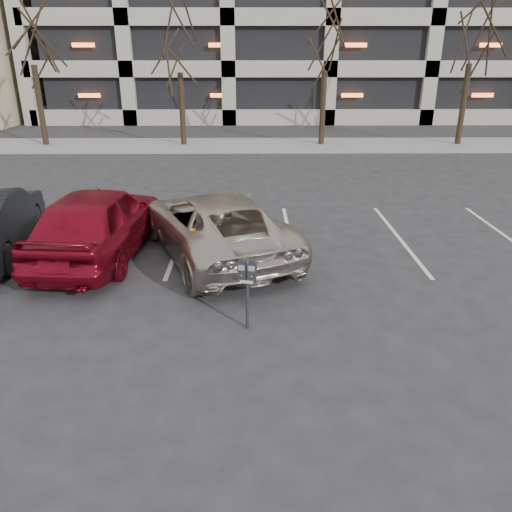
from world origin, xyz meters
The scene contains 10 objects.
ground centered at (0.00, 0.00, 0.00)m, with size 140.00×140.00×0.00m, color #28282B.
sidewalk centered at (0.00, 16.00, 0.06)m, with size 80.00×4.00×0.12m, color gray.
stall_lines centered at (-1.40, 2.30, 0.01)m, with size 16.90×5.20×0.00m.
tree_a centered at (-10.00, 16.00, 6.27)m, with size 3.82×3.82×8.68m.
tree_b centered at (-3.00, 16.00, 5.71)m, with size 3.48×3.48×7.90m.
tree_c centered at (4.00, 16.00, 5.83)m, with size 3.55×3.55×8.06m.
tree_d centered at (11.00, 16.00, 6.36)m, with size 3.87×3.87×8.80m.
parking_meter centered at (0.33, -2.23, 0.96)m, with size 0.34×0.18×1.25m.
suv_silver centered at (-0.42, 1.21, 0.74)m, with size 4.32×5.88×1.49m.
car_red centered at (-3.09, 1.17, 0.84)m, with size 1.97×4.91×1.67m, color maroon.
Camera 1 is at (0.40, -9.72, 4.38)m, focal length 35.00 mm.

